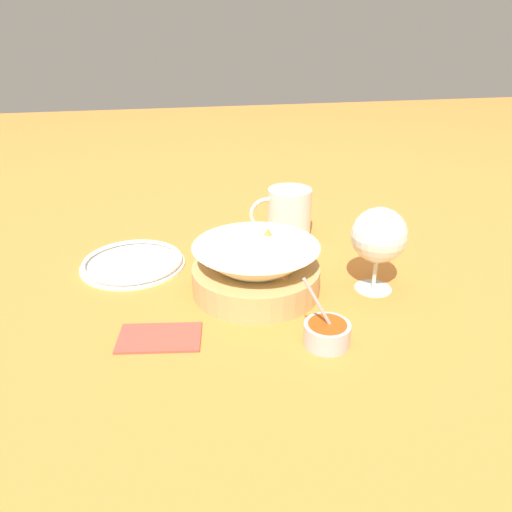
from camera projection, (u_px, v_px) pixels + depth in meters
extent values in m
plane|color=orange|center=(245.00, 295.00, 0.87)|extent=(4.00, 4.00, 0.00)
cylinder|color=tan|center=(256.00, 279.00, 0.87)|extent=(0.22, 0.22, 0.05)
cone|color=beige|center=(256.00, 268.00, 0.86)|extent=(0.22, 0.22, 0.09)
cylinder|color=#3D842D|center=(256.00, 278.00, 0.87)|extent=(0.17, 0.17, 0.01)
pyramid|color=#CC8E42|center=(229.00, 267.00, 0.84)|extent=(0.05, 0.07, 0.05)
pyramid|color=#CC8E42|center=(277.00, 272.00, 0.83)|extent=(0.09, 0.08, 0.05)
pyramid|color=#CC8E42|center=(268.00, 247.00, 0.89)|extent=(0.08, 0.07, 0.07)
cylinder|color=#B7B7BC|center=(327.00, 334.00, 0.73)|extent=(0.07, 0.07, 0.03)
cylinder|color=#CC4C14|center=(327.00, 330.00, 0.73)|extent=(0.06, 0.06, 0.02)
cylinder|color=#B7B7BC|center=(321.00, 308.00, 0.71)|extent=(0.06, 0.01, 0.10)
cylinder|color=silver|center=(373.00, 288.00, 0.89)|extent=(0.07, 0.07, 0.00)
cylinder|color=silver|center=(375.00, 272.00, 0.87)|extent=(0.01, 0.01, 0.06)
sphere|color=silver|center=(379.00, 235.00, 0.84)|extent=(0.10, 0.10, 0.10)
sphere|color=beige|center=(378.00, 242.00, 0.85)|extent=(0.07, 0.07, 0.07)
cylinder|color=silver|center=(289.00, 213.00, 1.08)|extent=(0.09, 0.09, 0.11)
cylinder|color=gold|center=(289.00, 219.00, 1.08)|extent=(0.08, 0.08, 0.08)
torus|color=silver|center=(266.00, 214.00, 1.07)|extent=(0.07, 0.01, 0.07)
cylinder|color=white|center=(133.00, 264.00, 0.97)|extent=(0.20, 0.20, 0.01)
torus|color=white|center=(133.00, 261.00, 0.96)|extent=(0.19, 0.19, 0.01)
cube|color=#DB4C3D|center=(159.00, 336.00, 0.75)|extent=(0.13, 0.09, 0.01)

